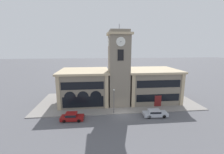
% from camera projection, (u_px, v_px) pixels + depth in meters
% --- Properties ---
extents(ground_plane, '(300.00, 300.00, 0.00)m').
position_uv_depth(ground_plane, '(122.00, 114.00, 29.20)').
color(ground_plane, '#56565B').
extents(sidewalk_kerb, '(36.31, 14.56, 0.15)m').
position_uv_depth(sidewalk_kerb, '(117.00, 101.00, 36.29)').
color(sidewalk_kerb, gray).
rests_on(sidewalk_kerb, ground_plane).
extents(clock_tower, '(5.05, 5.05, 17.58)m').
position_uv_depth(clock_tower, '(119.00, 69.00, 32.54)').
color(clock_tower, gray).
rests_on(clock_tower, ground_plane).
extents(town_hall_left_wing, '(11.18, 10.35, 7.67)m').
position_uv_depth(town_hall_left_wing, '(85.00, 86.00, 35.18)').
color(town_hall_left_wing, gray).
rests_on(town_hall_left_wing, ground_plane).
extents(town_hall_right_wing, '(12.38, 10.35, 7.64)m').
position_uv_depth(town_hall_right_wing, '(151.00, 84.00, 36.80)').
color(town_hall_right_wing, gray).
rests_on(town_hall_right_wing, ground_plane).
extents(parked_car_near, '(4.12, 1.94, 1.39)m').
position_uv_depth(parked_car_near, '(72.00, 117.00, 26.63)').
color(parked_car_near, maroon).
rests_on(parked_car_near, ground_plane).
extents(parked_car_mid, '(4.57, 2.02, 1.28)m').
position_uv_depth(parked_car_mid, '(155.00, 113.00, 28.18)').
color(parked_car_mid, '#B2B7C1').
rests_on(parked_car_mid, ground_plane).
extents(street_lamp, '(0.36, 0.36, 4.91)m').
position_uv_depth(street_lamp, '(114.00, 97.00, 28.74)').
color(street_lamp, '#4C4C51').
rests_on(street_lamp, sidewalk_kerb).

